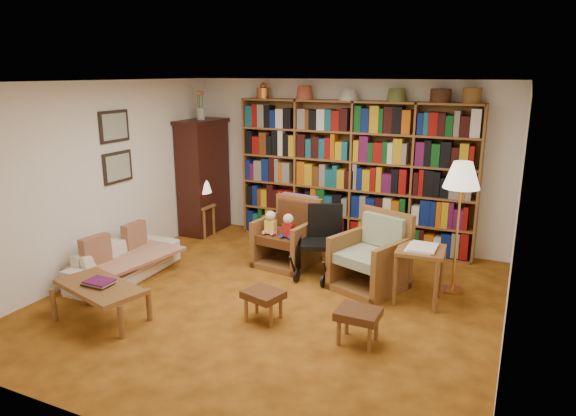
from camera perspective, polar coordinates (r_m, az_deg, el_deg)
The scene contains 23 objects.
floor at distance 6.13m, azimuth -1.75°, elevation -10.23°, with size 5.00×5.00×0.00m, color #AD661A.
ceiling at distance 5.55m, azimuth -1.96°, elevation 13.85°, with size 5.00×5.00×0.00m, color silver.
wall_back at distance 7.98m, azimuth 6.23°, elevation 5.06°, with size 5.00×5.00×0.00m, color white.
wall_front at distance 3.75m, azimuth -19.32°, elevation -7.09°, with size 5.00×5.00×0.00m, color white.
wall_left at distance 7.16m, azimuth -20.08°, elevation 3.11°, with size 5.00×5.00×0.00m, color white.
wall_right at distance 5.14m, azimuth 23.96°, elevation -1.65°, with size 5.00×5.00×0.00m, color white.
bookshelf at distance 7.77m, azimuth 7.20°, elevation 4.17°, with size 3.60×0.30×2.42m.
curio_cabinet at distance 8.58m, azimuth -9.38°, elevation 3.63°, with size 0.50×0.95×2.40m.
framed_pictures at distance 7.30m, azimuth -18.57°, elevation 6.44°, with size 0.03×0.52×0.97m.
sofa at distance 7.01m, azimuth -17.67°, elevation -5.59°, with size 0.62×1.59×0.46m, color beige.
sofa_throw at distance 6.95m, azimuth -17.40°, elevation -5.14°, with size 0.75×1.39×0.04m, color beige.
cushion_left at distance 7.27m, azimuth -16.73°, elevation -2.97°, with size 0.12×0.37×0.37m, color maroon.
cushion_right at distance 6.79m, azimuth -20.60°, elevation -4.56°, with size 0.12×0.39×0.39m, color maroon.
side_table_lamp at distance 8.45m, azimuth -9.58°, elevation -0.64°, with size 0.36×0.36×0.52m.
table_lamp at distance 8.34m, azimuth -9.72°, elevation 2.53°, with size 0.36×0.36×0.49m.
armchair_leather at distance 7.17m, azimuth 0.16°, elevation -3.18°, with size 0.82×0.86×0.93m.
armchair_sage at distance 6.48m, azimuth 9.27°, elevation -5.58°, with size 1.02×1.01×0.94m.
wheelchair at distance 6.73m, azimuth 3.68°, elevation -4.00°, with size 0.59×0.75×0.94m.
floor_lamp at distance 6.27m, azimuth 18.74°, elevation 2.90°, with size 0.43×0.43×1.60m.
side_table_papers at distance 6.09m, azimuth 14.50°, elevation -5.36°, with size 0.56×0.56×0.68m.
footstool_a at distance 5.58m, azimuth -2.75°, elevation -9.79°, with size 0.47×0.43×0.34m.
footstool_b at distance 5.18m, azimuth 7.81°, elevation -11.81°, with size 0.42×0.35×0.35m.
coffee_table at distance 5.88m, azimuth -20.20°, elevation -8.46°, with size 1.13×0.77×0.47m.
Camera 1 is at (2.49, -4.96, 2.60)m, focal length 32.00 mm.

